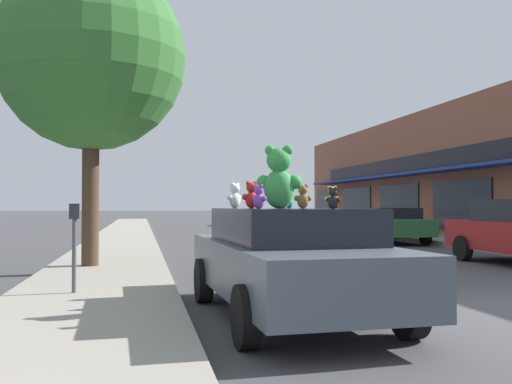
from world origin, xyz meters
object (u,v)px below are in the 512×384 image
object	(u,v)px
teddy_bear_white	(235,196)
parked_car_far_right	(384,223)
teddy_bear_cream	(283,196)
street_tree	(91,57)
teddy_bear_yellow	(332,198)
teddy_bear_purple	(259,197)
teddy_bear_brown	(303,197)
teddy_bear_giant	(279,178)
plush_art_car	(290,259)
teddy_bear_black	(333,198)
teddy_bear_red	(251,195)
teddy_bear_teal	(289,200)
parking_meter	(74,236)

from	to	relation	value
teddy_bear_white	parked_car_far_right	xyz separation A→B (m)	(7.59, 11.88, -0.82)
teddy_bear_cream	street_tree	bearing A→B (deg)	-27.60
teddy_bear_yellow	street_tree	world-z (taller)	street_tree
teddy_bear_purple	street_tree	bearing A→B (deg)	-15.65
teddy_bear_brown	parked_car_far_right	bearing A→B (deg)	-105.43
teddy_bear_giant	teddy_bear_brown	distance (m)	0.43
street_tree	teddy_bear_brown	bearing A→B (deg)	-59.70
plush_art_car	teddy_bear_purple	bearing A→B (deg)	-132.16
plush_art_car	parked_car_far_right	size ratio (longest dim) A/B	0.95
street_tree	teddy_bear_black	bearing A→B (deg)	-63.89
plush_art_car	teddy_bear_brown	size ratio (longest dim) A/B	14.48
teddy_bear_red	teddy_bear_white	bearing A→B (deg)	-95.51
teddy_bear_purple	parked_car_far_right	bearing A→B (deg)	-66.15
teddy_bear_brown	parked_car_far_right	distance (m)	14.66
teddy_bear_purple	street_tree	size ratio (longest dim) A/B	0.04
teddy_bear_yellow	parked_car_far_right	bearing A→B (deg)	-122.05
teddy_bear_giant	teddy_bear_red	world-z (taller)	teddy_bear_giant
teddy_bear_white	teddy_bear_yellow	size ratio (longest dim) A/B	1.26
teddy_bear_teal	teddy_bear_black	bearing A→B (deg)	54.73
parking_meter	teddy_bear_cream	bearing A→B (deg)	-24.20
teddy_bear_cream	street_tree	xyz separation A→B (m)	(-2.85, 4.95, 2.94)
plush_art_car	street_tree	world-z (taller)	street_tree
teddy_bear_brown	teddy_bear_black	distance (m)	1.07
teddy_bear_cream	teddy_bear_red	size ratio (longest dim) A/B	0.96
teddy_bear_giant	parked_car_far_right	distance (m)	14.93
teddy_bear_brown	teddy_bear_teal	xyz separation A→B (m)	(-0.09, 0.37, -0.03)
plush_art_car	parked_car_far_right	distance (m)	14.80
teddy_bear_yellow	parked_car_far_right	distance (m)	14.58
teddy_bear_black	teddy_bear_red	bearing A→B (deg)	-16.64
teddy_bear_cream	teddy_bear_purple	xyz separation A→B (m)	(-0.53, -0.98, -0.03)
teddy_bear_black	parking_meter	world-z (taller)	teddy_bear_black
teddy_bear_purple	parking_meter	size ratio (longest dim) A/B	0.22
teddy_bear_brown	parked_car_far_right	xyz separation A→B (m)	(6.88, 12.92, -0.79)
plush_art_car	teddy_bear_brown	world-z (taller)	teddy_bear_brown
teddy_bear_black	street_tree	size ratio (longest dim) A/B	0.04
teddy_bear_brown	teddy_bear_red	distance (m)	0.68
teddy_bear_brown	teddy_bear_purple	size ratio (longest dim) A/B	1.11
teddy_bear_black	parked_car_far_right	size ratio (longest dim) A/B	0.05
teddy_bear_teal	teddy_bear_purple	bearing A→B (deg)	19.56
teddy_bear_yellow	teddy_bear_purple	xyz separation A→B (m)	(-1.08, -0.62, -0.00)
teddy_bear_cream	teddy_bear_brown	xyz separation A→B (m)	(0.19, -0.26, -0.02)
street_tree	parked_car_far_right	bearing A→B (deg)	37.85
teddy_bear_purple	parking_meter	bearing A→B (deg)	8.09
plush_art_car	street_tree	bearing A→B (deg)	115.83
plush_art_car	teddy_bear_yellow	bearing A→B (deg)	-5.14
teddy_bear_purple	teddy_bear_white	bearing A→B (deg)	-37.56
parked_car_far_right	teddy_bear_black	bearing A→B (deg)	-116.08
teddy_bear_white	teddy_bear_teal	xyz separation A→B (m)	(0.62, -0.67, -0.06)
teddy_bear_cream	teddy_bear_giant	bearing A→B (deg)	100.33
parked_car_far_right	street_tree	world-z (taller)	street_tree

